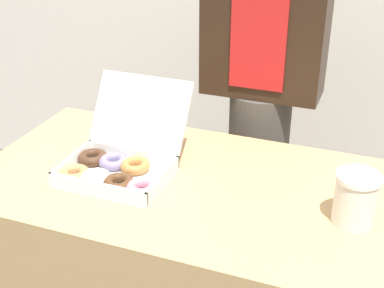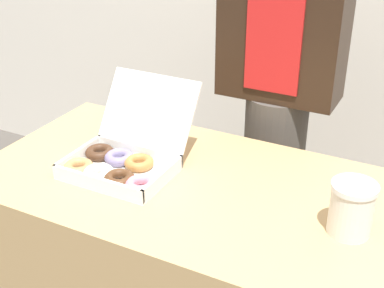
{
  "view_description": "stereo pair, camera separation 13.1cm",
  "coord_description": "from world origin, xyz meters",
  "views": [
    {
      "loc": [
        0.4,
        -1.11,
        1.49
      ],
      "look_at": [
        -0.02,
        -0.02,
        0.9
      ],
      "focal_mm": 50.0,
      "sensor_mm": 36.0,
      "label": 1
    },
    {
      "loc": [
        0.52,
        -1.05,
        1.49
      ],
      "look_at": [
        -0.02,
        -0.02,
        0.9
      ],
      "focal_mm": 50.0,
      "sensor_mm": 36.0,
      "label": 2
    }
  ],
  "objects": [
    {
      "name": "person_customer",
      "position": [
        0.03,
        0.5,
        0.93
      ],
      "size": [
        0.38,
        0.23,
        1.64
      ],
      "color": "#4C4742",
      "rests_on": "ground_plane"
    },
    {
      "name": "coffee_cup",
      "position": [
        0.38,
        -0.03,
        0.84
      ],
      "size": [
        0.1,
        0.1,
        0.12
      ],
      "color": "silver",
      "rests_on": "table"
    },
    {
      "name": "donut_box",
      "position": [
        -0.22,
        -0.03,
        0.81
      ],
      "size": [
        0.29,
        0.32,
        0.21
      ],
      "color": "white",
      "rests_on": "table"
    }
  ]
}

